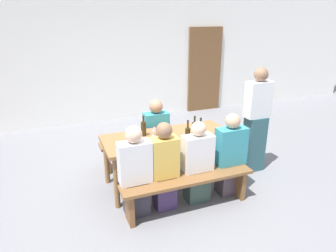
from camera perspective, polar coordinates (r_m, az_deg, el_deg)
ground_plane at (r=4.61m, az=0.00°, el=-10.58°), size 24.00×24.00×0.00m
back_wall at (r=7.19m, az=-10.05°, el=13.76°), size 14.00×0.20×3.20m
wooden_door at (r=7.91m, az=6.92°, el=10.44°), size 0.90×0.06×2.10m
tasting_table at (r=4.31m, az=0.00°, el=-2.94°), size 1.83×0.79×0.75m
bench_near at (r=3.88m, az=3.84°, el=-10.97°), size 1.73×0.30×0.45m
bench_far at (r=5.03m, az=-2.92°, el=-3.39°), size 1.73×0.30×0.45m
wine_bottle_0 at (r=4.22m, az=4.99°, el=-0.61°), size 0.07×0.07×0.31m
wine_bottle_1 at (r=4.27m, az=-4.62°, el=-0.43°), size 0.07×0.07×0.29m
wine_bottle_2 at (r=4.15m, az=6.11°, el=-1.02°), size 0.08×0.08×0.31m
wine_bottle_3 at (r=4.01m, az=3.71°, el=-1.70°), size 0.07×0.07×0.32m
wine_glass_0 at (r=3.93m, az=0.21°, el=-2.03°), size 0.06×0.06×0.18m
wine_glass_1 at (r=4.25m, az=-2.61°, el=-0.53°), size 0.07×0.07×0.15m
seated_guest_near_0 at (r=3.71m, az=-6.18°, el=-8.95°), size 0.39×0.24×1.17m
seated_guest_near_1 at (r=3.81m, az=-0.71°, el=-7.95°), size 0.34×0.24×1.16m
seated_guest_near_2 at (r=3.99m, az=5.54°, el=-7.22°), size 0.40×0.24×1.12m
seated_guest_near_3 at (r=4.21m, az=11.61°, el=-5.69°), size 0.41×0.24×1.16m
seated_guest_far_0 at (r=4.83m, az=-2.20°, el=-1.88°), size 0.39×0.24×1.14m
standing_host at (r=4.87m, az=16.25°, el=0.69°), size 0.39×0.24×1.65m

